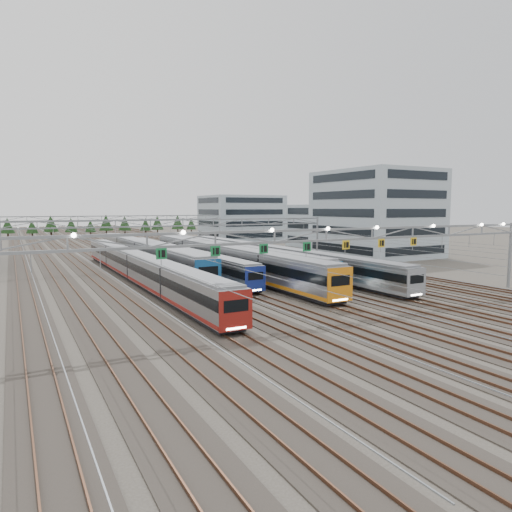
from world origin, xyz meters
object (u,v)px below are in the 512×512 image
train_d (223,258)px  train_f (271,256)px  gantry_near (327,237)px  train_c (178,257)px  train_a (138,267)px  train_b (144,254)px  depot_bldg_south (375,213)px  train_e (226,253)px  depot_bldg_north (241,218)px  gantry_mid (183,228)px  gantry_far (125,221)px  depot_bldg_mid (326,226)px

train_d → train_f: (9.00, 0.87, -0.27)m
train_d → gantry_near: 29.13m
train_c → gantry_near: bearing=-86.5°
train_a → gantry_near: gantry_near is taller
train_b → depot_bldg_south: size_ratio=2.50×
depot_bldg_south → train_d: bearing=-167.4°
depot_bldg_south → train_b: bearing=176.6°
train_f → depot_bldg_south: (29.22, 7.69, 6.70)m
train_e → depot_bldg_north: (30.31, 54.75, 4.74)m
train_c → gantry_mid: bearing=58.9°
gantry_near → gantry_far: bearing=90.0°
train_d → gantry_far: bearing=92.3°
depot_bldg_south → depot_bldg_north: size_ratio=1.00×
train_c → train_d: bearing=-59.8°
train_f → gantry_mid: gantry_mid is taller
train_b → train_c: train_b is taller
train_c → train_f: bearing=-27.0°
gantry_mid → depot_bldg_south: (40.47, -2.93, 2.31)m
train_e → depot_bldg_mid: size_ratio=3.75×
train_f → depot_bldg_north: 68.03m
train_a → depot_bldg_south: size_ratio=2.73×
gantry_near → train_a: bearing=113.2°
train_d → gantry_near: size_ratio=0.99×
gantry_far → depot_bldg_mid: 51.49m
train_a → train_e: bearing=32.4°
depot_bldg_south → depot_bldg_mid: 23.11m
train_f → gantry_near: 32.00m
gantry_near → train_f: bearing=69.0°
train_a → depot_bldg_north: depot_bldg_north is taller
gantry_far → depot_bldg_mid: size_ratio=3.52×
train_b → depot_bldg_mid: size_ratio=3.44×
train_b → train_d: train_b is taller
train_e → train_f: 9.18m
gantry_far → gantry_mid: bearing=-90.0°
train_a → train_e: 21.31m
train_c → train_e: 9.07m
train_a → train_d: (13.50, 2.53, 0.20)m
train_d → gantry_far: gantry_far is taller
train_a → depot_bldg_north: size_ratio=2.73×
train_c → gantry_far: bearing=87.4°
train_e → depot_bldg_north: bearing=61.0°
gantry_far → depot_bldg_north: depot_bldg_north is taller
train_a → train_b: (4.50, 13.92, 0.26)m
train_a → depot_bldg_south: (51.72, 11.08, 6.62)m
train_b → gantry_near: bearing=-80.5°
train_f → depot_bldg_north: (25.81, 62.76, 4.80)m
train_e → train_f: size_ratio=0.99×
train_e → gantry_far: bearing=98.1°
gantry_near → train_e: bearing=79.7°
train_b → depot_bldg_south: 47.73m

